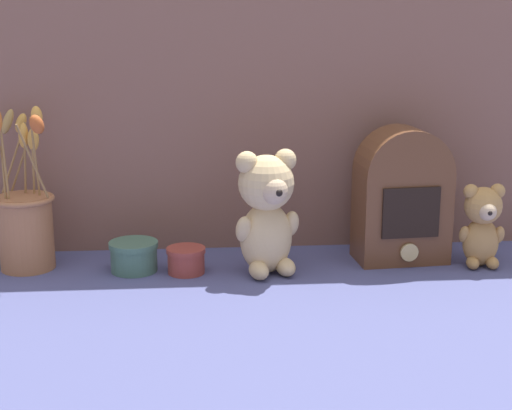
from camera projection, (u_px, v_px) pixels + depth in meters
The scene contains 8 objects.
ground_plane at pixel (257, 271), 1.55m from camera, with size 4.00×4.00×0.00m, color #4C5184.
backdrop_wall at pixel (251, 83), 1.63m from camera, with size 1.44×0.02×0.71m.
teddy_bear_large at pixel (267, 210), 1.51m from camera, with size 0.14×0.13×0.25m.
teddy_bear_medium at pixel (482, 224), 1.56m from camera, with size 0.09×0.09×0.17m.
flower_vase at pixel (25, 221), 1.55m from camera, with size 0.13×0.16×0.33m.
vintage_radio at pixel (402, 195), 1.59m from camera, with size 0.19×0.12×0.28m.
decorative_tin_tall at pixel (186, 260), 1.54m from camera, with size 0.08×0.08×0.05m.
decorative_tin_short at pixel (134, 256), 1.55m from camera, with size 0.10×0.10×0.06m.
Camera 1 is at (-0.12, -1.47, 0.51)m, focal length 55.00 mm.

